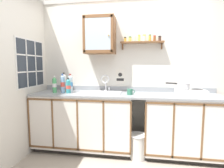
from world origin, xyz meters
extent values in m
plane|color=#9E9384|center=(0.00, 0.00, 0.00)|extent=(5.99, 5.99, 0.00)
cube|color=silver|center=(0.00, 0.59, 1.29)|extent=(3.59, 0.05, 2.57)
cube|color=silver|center=(-1.52, -0.32, 1.29)|extent=(0.05, 3.37, 2.57)
cube|color=black|center=(-0.68, 0.29, 0.04)|extent=(1.57, 0.55, 0.08)
cube|color=silver|center=(-0.68, 0.26, 0.51)|extent=(1.60, 0.61, 0.86)
cube|color=brown|center=(-0.68, -0.05, 0.90)|extent=(1.60, 0.01, 0.03)
cube|color=brown|center=(-0.68, -0.05, 0.13)|extent=(1.60, 0.01, 0.03)
cube|color=brown|center=(-1.48, -0.05, 0.51)|extent=(0.02, 0.01, 0.79)
cube|color=brown|center=(-1.08, -0.05, 0.51)|extent=(0.02, 0.01, 0.79)
cube|color=brown|center=(-0.68, -0.05, 0.51)|extent=(0.02, 0.01, 0.79)
cube|color=brown|center=(-0.28, -0.05, 0.51)|extent=(0.02, 0.01, 0.79)
cube|color=brown|center=(0.12, -0.05, 0.51)|extent=(0.02, 0.01, 0.79)
cube|color=black|center=(0.91, 0.29, 0.04)|extent=(1.12, 0.55, 0.08)
cube|color=silver|center=(0.91, 0.26, 0.51)|extent=(1.14, 0.61, 0.86)
cube|color=brown|center=(0.91, -0.05, 0.90)|extent=(1.14, 0.01, 0.03)
cube|color=brown|center=(0.91, -0.05, 0.13)|extent=(1.14, 0.01, 0.03)
cube|color=brown|center=(0.33, -0.05, 0.51)|extent=(0.02, 0.01, 0.79)
cube|color=brown|center=(0.72, -0.05, 0.51)|extent=(0.02, 0.01, 0.79)
cube|color=brown|center=(1.10, -0.05, 0.51)|extent=(0.02, 0.01, 0.79)
cube|color=gray|center=(0.00, 0.26, 0.95)|extent=(2.95, 0.64, 0.03)
cube|color=gray|center=(0.00, 0.56, 1.01)|extent=(2.95, 0.02, 0.08)
cube|color=silver|center=(-0.32, 0.28, 0.97)|extent=(0.53, 0.39, 0.01)
cube|color=slate|center=(-0.32, 0.28, 0.86)|extent=(0.45, 0.32, 0.01)
cube|color=slate|center=(-0.32, 0.44, 0.91)|extent=(0.45, 0.01, 0.11)
cube|color=slate|center=(-0.32, 0.12, 0.91)|extent=(0.45, 0.01, 0.11)
cylinder|color=#4C4C51|center=(-0.32, 0.28, 0.86)|extent=(0.04, 0.04, 0.01)
cylinder|color=silver|center=(-0.34, 0.50, 0.98)|extent=(0.05, 0.05, 0.02)
cylinder|color=silver|center=(-0.34, 0.50, 1.09)|extent=(0.02, 0.02, 0.19)
torus|color=silver|center=(-0.34, 0.44, 1.18)|extent=(0.14, 0.02, 0.14)
cylinder|color=silver|center=(-0.28, 0.50, 1.01)|extent=(0.02, 0.02, 0.06)
cube|color=silver|center=(1.00, 0.28, 1.01)|extent=(0.42, 0.31, 0.08)
cylinder|color=#2D2D2D|center=(0.90, 0.31, 1.05)|extent=(0.17, 0.17, 0.01)
cylinder|color=#2D2D2D|center=(1.11, 0.31, 1.05)|extent=(0.17, 0.17, 0.01)
cylinder|color=black|center=(0.90, 0.15, 1.01)|extent=(0.03, 0.02, 0.03)
cylinder|color=black|center=(1.11, 0.15, 1.01)|extent=(0.03, 0.02, 0.03)
cylinder|color=silver|center=(0.90, 0.31, 1.10)|extent=(0.18, 0.18, 0.09)
torus|color=silver|center=(0.90, 0.31, 1.15)|extent=(0.19, 0.19, 0.01)
cylinder|color=black|center=(0.74, 0.39, 1.13)|extent=(0.17, 0.10, 0.02)
cylinder|color=white|center=(-1.04, 0.34, 1.10)|extent=(0.07, 0.07, 0.27)
cone|color=white|center=(-1.04, 0.34, 1.25)|extent=(0.07, 0.07, 0.03)
cylinder|color=#262626|center=(-1.04, 0.34, 1.28)|extent=(0.03, 0.03, 0.02)
cylinder|color=white|center=(-1.04, 0.34, 1.13)|extent=(0.07, 0.07, 0.08)
cylinder|color=#4CB266|center=(-1.14, 0.19, 1.08)|extent=(0.07, 0.07, 0.23)
cone|color=#4CB266|center=(-1.14, 0.19, 1.21)|extent=(0.06, 0.06, 0.03)
cylinder|color=white|center=(-1.14, 0.19, 1.23)|extent=(0.03, 0.03, 0.02)
cylinder|color=white|center=(-1.14, 0.19, 1.09)|extent=(0.07, 0.07, 0.06)
cylinder|color=teal|center=(-0.90, 0.19, 1.06)|extent=(0.07, 0.07, 0.20)
cone|color=teal|center=(-0.90, 0.19, 1.18)|extent=(0.07, 0.07, 0.03)
cylinder|color=#262626|center=(-0.90, 0.19, 1.21)|extent=(0.03, 0.03, 0.02)
cylinder|color=#D84C3F|center=(-0.90, 0.19, 1.06)|extent=(0.07, 0.07, 0.06)
cylinder|color=#8CB7E0|center=(-1.00, 0.20, 1.10)|extent=(0.07, 0.07, 0.26)
cone|color=#8CB7E0|center=(-1.00, 0.20, 1.24)|extent=(0.06, 0.06, 0.03)
cylinder|color=#2D59B2|center=(-1.00, 0.20, 1.27)|extent=(0.03, 0.03, 0.02)
cylinder|color=#D84C3F|center=(-1.00, 0.20, 1.10)|extent=(0.07, 0.07, 0.07)
cylinder|color=silver|center=(-0.92, 0.33, 1.09)|extent=(0.08, 0.08, 0.25)
cone|color=silver|center=(-0.92, 0.33, 1.23)|extent=(0.07, 0.07, 0.04)
cylinder|color=red|center=(-0.92, 0.33, 1.26)|extent=(0.04, 0.04, 0.02)
cylinder|color=#3F8CCC|center=(-0.92, 0.33, 1.10)|extent=(0.08, 0.08, 0.07)
cylinder|color=#337259|center=(0.09, 0.18, 1.01)|extent=(0.09, 0.09, 0.09)
torus|color=#337259|center=(0.14, 0.19, 1.01)|extent=(0.06, 0.02, 0.06)
cube|color=brown|center=(-0.42, 0.41, 1.91)|extent=(0.50, 0.31, 0.60)
cube|color=silver|center=(-0.42, 0.25, 1.91)|extent=(0.41, 0.01, 0.49)
cube|color=brown|center=(-0.65, 0.25, 1.91)|extent=(0.04, 0.01, 0.57)
cube|color=brown|center=(-0.19, 0.25, 1.91)|extent=(0.04, 0.01, 0.57)
cube|color=brown|center=(-0.42, 0.25, 2.18)|extent=(0.47, 0.01, 0.05)
cube|color=brown|center=(-0.42, 0.25, 1.63)|extent=(0.47, 0.01, 0.05)
sphere|color=olive|center=(-0.24, 0.24, 1.88)|extent=(0.02, 0.02, 0.02)
cube|color=brown|center=(0.27, 0.50, 1.79)|extent=(0.71, 0.14, 0.02)
cube|color=brown|center=(-0.06, 0.55, 1.73)|extent=(0.02, 0.03, 0.10)
cube|color=brown|center=(0.59, 0.55, 1.73)|extent=(0.02, 0.03, 0.10)
cylinder|color=gold|center=(-0.01, 0.50, 1.84)|extent=(0.04, 0.04, 0.06)
cylinder|color=black|center=(-0.01, 0.50, 1.88)|extent=(0.04, 0.04, 0.02)
cylinder|color=#E0C659|center=(0.07, 0.51, 1.84)|extent=(0.04, 0.04, 0.07)
cylinder|color=#33723F|center=(0.07, 0.51, 1.88)|extent=(0.05, 0.05, 0.02)
cylinder|color=silver|center=(0.14, 0.50, 1.84)|extent=(0.04, 0.04, 0.07)
cylinder|color=white|center=(0.14, 0.50, 1.89)|extent=(0.04, 0.04, 0.02)
cylinder|color=#E0C659|center=(0.22, 0.49, 1.85)|extent=(0.04, 0.04, 0.09)
cylinder|color=yellow|center=(0.22, 0.49, 1.90)|extent=(0.04, 0.04, 0.02)
cylinder|color=silver|center=(0.30, 0.50, 1.85)|extent=(0.05, 0.05, 0.09)
cylinder|color=yellow|center=(0.30, 0.50, 1.91)|extent=(0.05, 0.05, 0.02)
cylinder|color=gold|center=(0.39, 0.49, 1.85)|extent=(0.04, 0.04, 0.09)
cylinder|color=#33723F|center=(0.39, 0.49, 1.90)|extent=(0.04, 0.04, 0.02)
cylinder|color=brown|center=(0.47, 0.50, 1.84)|extent=(0.04, 0.04, 0.08)
cylinder|color=red|center=(0.47, 0.50, 1.89)|extent=(0.04, 0.04, 0.02)
cylinder|color=#4C3326|center=(0.55, 0.49, 1.84)|extent=(0.05, 0.05, 0.07)
cylinder|color=black|center=(0.55, 0.49, 1.88)|extent=(0.05, 0.05, 0.02)
cube|color=silver|center=(-0.10, 0.56, 1.22)|extent=(0.15, 0.01, 0.25)
cube|color=#262626|center=(-0.10, 0.56, 1.16)|extent=(0.13, 0.00, 0.05)
cylinder|color=#262626|center=(-0.10, 0.56, 1.25)|extent=(0.07, 0.00, 0.07)
cube|color=#262D38|center=(-1.48, 0.10, 1.44)|extent=(0.01, 0.66, 0.73)
cube|color=white|center=(-1.49, 0.10, 1.44)|extent=(0.02, 0.71, 0.77)
cube|color=white|center=(-1.48, -0.02, 1.44)|extent=(0.01, 0.02, 0.73)
cube|color=white|center=(-1.48, 0.22, 1.44)|extent=(0.01, 0.02, 0.73)
cube|color=white|center=(-1.48, 0.10, 1.31)|extent=(0.01, 0.66, 0.02)
cube|color=white|center=(-1.48, 0.10, 1.57)|extent=(0.01, 0.66, 0.02)
cylinder|color=silver|center=(0.23, 0.08, 0.19)|extent=(0.23, 0.23, 0.37)
torus|color=white|center=(0.23, 0.08, 0.37)|extent=(0.26, 0.26, 0.02)
camera|label=1|loc=(0.24, -2.52, 1.42)|focal=28.43mm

